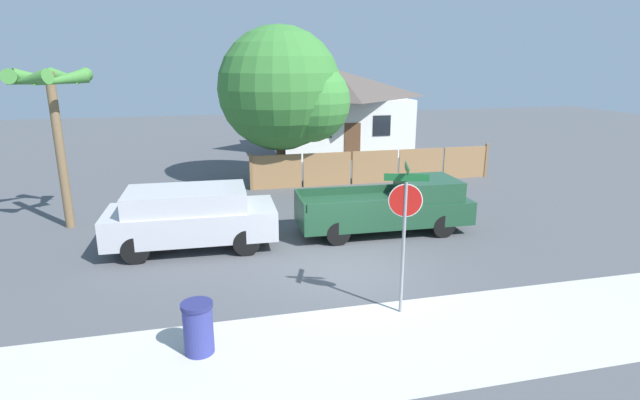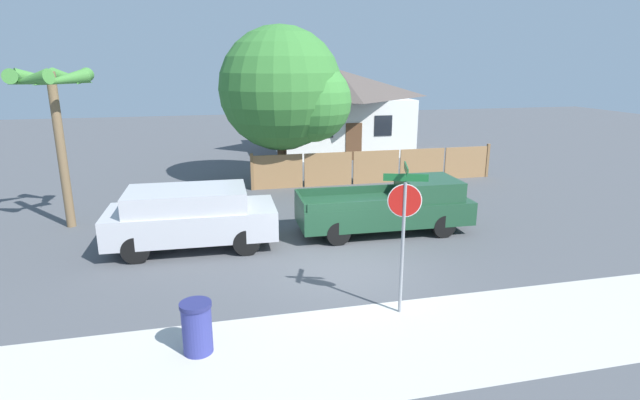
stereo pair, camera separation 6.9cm
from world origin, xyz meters
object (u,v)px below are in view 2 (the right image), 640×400
at_px(house, 339,109).
at_px(trash_bin, 197,327).
at_px(oak_tree, 287,91).
at_px(palm_tree, 53,93).
at_px(stop_sign, 404,215).
at_px(orange_pickup, 391,207).
at_px(red_suv, 191,216).

xyz_separation_m(house, trash_bin, (-8.22, -20.26, -1.93)).
xyz_separation_m(house, oak_tree, (-4.35, -7.66, 1.52)).
bearing_deg(palm_tree, oak_tree, 27.96).
distance_m(house, palm_tree, 17.13).
bearing_deg(stop_sign, trash_bin, -153.86).
relative_size(house, oak_tree, 1.19).
xyz_separation_m(palm_tree, stop_sign, (8.21, -7.84, -2.09)).
bearing_deg(orange_pickup, red_suv, -178.34).
xyz_separation_m(house, palm_tree, (-12.23, -11.85, 1.83)).
bearing_deg(trash_bin, orange_pickup, 43.28).
bearing_deg(house, palm_tree, -135.91).
distance_m(house, orange_pickup, 14.98).
height_order(oak_tree, orange_pickup, oak_tree).
bearing_deg(trash_bin, house, 67.93).
xyz_separation_m(oak_tree, red_suv, (-4.01, -7.04, -3.01)).
bearing_deg(orange_pickup, palm_tree, 165.65).
xyz_separation_m(orange_pickup, stop_sign, (-1.71, -4.98, 1.36)).
xyz_separation_m(red_suv, trash_bin, (0.15, -5.56, -0.45)).
height_order(oak_tree, stop_sign, oak_tree).
bearing_deg(palm_tree, house, 44.09).
relative_size(palm_tree, orange_pickup, 0.93).
distance_m(oak_tree, trash_bin, 13.62).
height_order(house, red_suv, house).
bearing_deg(trash_bin, stop_sign, 7.85).
bearing_deg(trash_bin, oak_tree, 72.93).
bearing_deg(stop_sign, palm_tree, 154.61).
height_order(palm_tree, trash_bin, palm_tree).
bearing_deg(orange_pickup, house, 82.78).
distance_m(orange_pickup, stop_sign, 5.43).
distance_m(red_suv, stop_sign, 6.72).
relative_size(oak_tree, palm_tree, 1.33).
distance_m(palm_tree, orange_pickup, 10.88).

